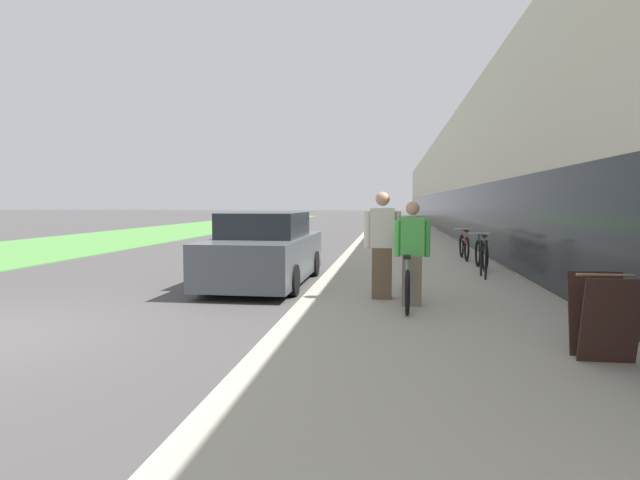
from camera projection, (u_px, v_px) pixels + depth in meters
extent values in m
cube|color=#A39E8E|center=(403.00, 235.00, 26.18)|extent=(4.33, 70.00, 0.13)
cube|color=beige|center=(512.00, 184.00, 32.84)|extent=(10.00, 70.00, 5.95)
cube|color=#1E2328|center=(434.00, 210.00, 33.67)|extent=(0.10, 63.00, 2.20)
cube|color=#518E42|center=(180.00, 230.00, 32.12)|extent=(7.50, 70.00, 0.03)
torus|color=black|center=(404.00, 272.00, 9.33)|extent=(0.05, 0.66, 0.66)
torus|color=black|center=(407.00, 292.00, 7.23)|extent=(0.05, 0.66, 0.66)
cylinder|color=#7AD1C6|center=(405.00, 269.00, 8.26)|extent=(0.04, 1.81, 0.04)
cylinder|color=#7AD1C6|center=(406.00, 278.00, 7.85)|extent=(0.04, 1.07, 0.31)
cylinder|color=#7AD1C6|center=(407.00, 266.00, 7.58)|extent=(0.03, 0.03, 0.27)
cube|color=black|center=(407.00, 257.00, 7.57)|extent=(0.11, 0.22, 0.05)
cylinder|color=#7AD1C6|center=(404.00, 255.00, 9.13)|extent=(0.03, 0.03, 0.29)
cylinder|color=silver|center=(404.00, 247.00, 9.12)|extent=(0.52, 0.03, 0.03)
cube|color=#756B5B|center=(412.00, 281.00, 7.88)|extent=(0.30, 0.22, 0.79)
cube|color=#4CB74C|center=(412.00, 237.00, 7.83)|extent=(0.37, 0.22, 0.61)
cylinder|color=#4CB74C|center=(397.00, 238.00, 7.86)|extent=(0.09, 0.09, 0.57)
cylinder|color=#4CB74C|center=(427.00, 239.00, 7.80)|extent=(0.09, 0.09, 0.57)
sphere|color=tan|center=(413.00, 208.00, 7.80)|extent=(0.22, 0.22, 0.22)
cube|color=brown|center=(382.00, 273.00, 8.46)|extent=(0.33, 0.24, 0.87)
cube|color=beige|center=(382.00, 228.00, 8.40)|extent=(0.41, 0.24, 0.67)
cylinder|color=beige|center=(367.00, 230.00, 8.44)|extent=(0.10, 0.10, 0.63)
cylinder|color=beige|center=(398.00, 230.00, 8.37)|extent=(0.10, 0.10, 0.63)
sphere|color=tan|center=(383.00, 199.00, 8.36)|extent=(0.24, 0.24, 0.24)
cylinder|color=black|center=(486.00, 260.00, 10.51)|extent=(0.05, 0.05, 0.82)
cylinder|color=black|center=(481.00, 258.00, 11.06)|extent=(0.05, 0.05, 0.82)
cylinder|color=black|center=(484.00, 240.00, 10.76)|extent=(0.05, 0.55, 0.05)
torus|color=black|center=(478.00, 253.00, 12.72)|extent=(0.06, 0.69, 0.69)
torus|color=black|center=(485.00, 257.00, 11.79)|extent=(0.06, 0.69, 0.69)
cylinder|color=black|center=(481.00, 246.00, 12.24)|extent=(0.04, 0.81, 0.04)
cylinder|color=black|center=(483.00, 251.00, 12.06)|extent=(0.04, 0.49, 0.32)
cylinder|color=black|center=(484.00, 242.00, 11.93)|extent=(0.03, 0.03, 0.28)
cube|color=black|center=(484.00, 236.00, 11.92)|extent=(0.11, 0.22, 0.05)
cylinder|color=black|center=(479.00, 239.00, 12.62)|extent=(0.03, 0.03, 0.30)
cylinder|color=silver|center=(479.00, 233.00, 12.61)|extent=(0.52, 0.03, 0.03)
torus|color=black|center=(462.00, 246.00, 14.88)|extent=(0.06, 0.69, 0.69)
torus|color=black|center=(467.00, 249.00, 13.88)|extent=(0.06, 0.69, 0.69)
cylinder|color=red|center=(464.00, 240.00, 14.36)|extent=(0.04, 0.86, 0.04)
cylinder|color=red|center=(465.00, 244.00, 14.17)|extent=(0.04, 0.53, 0.32)
cylinder|color=red|center=(466.00, 236.00, 14.03)|extent=(0.03, 0.03, 0.28)
cube|color=black|center=(466.00, 231.00, 14.02)|extent=(0.11, 0.22, 0.05)
cylinder|color=red|center=(462.00, 234.00, 14.77)|extent=(0.03, 0.03, 0.30)
cylinder|color=silver|center=(462.00, 229.00, 14.76)|extent=(0.52, 0.03, 0.03)
cube|color=#331E19|center=(611.00, 322.00, 4.97)|extent=(0.56, 0.20, 0.89)
cube|color=#331E19|center=(596.00, 314.00, 5.32)|extent=(0.56, 0.20, 0.89)
cylinder|color=#93704C|center=(605.00, 275.00, 5.11)|extent=(0.56, 0.03, 0.03)
cube|color=#4C5156|center=(265.00, 257.00, 10.72)|extent=(1.81, 4.38, 0.87)
cube|color=#1E2328|center=(265.00, 225.00, 10.67)|extent=(1.56, 2.19, 0.52)
cylinder|color=black|center=(245.00, 262.00, 12.16)|extent=(0.22, 0.60, 0.60)
cylinder|color=black|center=(313.00, 263.00, 11.92)|extent=(0.22, 0.60, 0.60)
cylinder|color=black|center=(206.00, 278.00, 9.57)|extent=(0.22, 0.60, 0.60)
cylinder|color=black|center=(292.00, 280.00, 9.33)|extent=(0.22, 0.60, 0.60)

